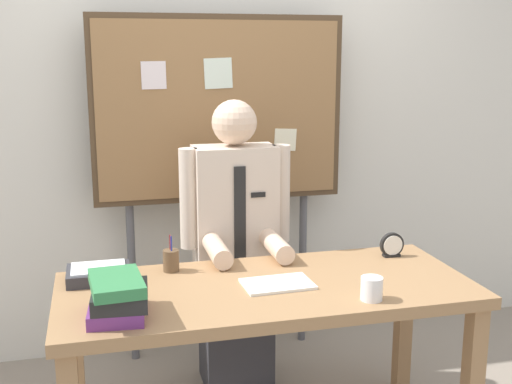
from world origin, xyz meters
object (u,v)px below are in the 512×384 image
object	(u,v)px
open_notebook	(278,284)
bulletin_board	(219,115)
desk	(267,306)
paper_tray	(99,274)
person	(236,257)
desk_clock	(392,246)
book_stack	(118,297)
coffee_mug	(372,289)
pen_holder	(171,260)

from	to	relation	value
open_notebook	bulletin_board	bearing A→B (deg)	92.28
desk	paper_tray	distance (m)	0.71
person	desk_clock	bearing A→B (deg)	-30.09
open_notebook	desk_clock	distance (m)	0.66
paper_tray	book_stack	bearing A→B (deg)	-81.07
desk_clock	paper_tray	size ratio (longest dim) A/B	0.44
coffee_mug	paper_tray	bearing A→B (deg)	154.47
person	open_notebook	xyz separation A→B (m)	(0.04, -0.62, 0.08)
desk	bulletin_board	distance (m)	1.20
book_stack	pen_holder	bearing A→B (deg)	61.34
person	bulletin_board	bearing A→B (deg)	90.01
open_notebook	coffee_mug	xyz separation A→B (m)	(0.31, -0.24, 0.04)
open_notebook	book_stack	bearing A→B (deg)	-165.86
person	bulletin_board	size ratio (longest dim) A/B	0.78
person	paper_tray	world-z (taller)	person
open_notebook	coffee_mug	distance (m)	0.39
paper_tray	desk	bearing A→B (deg)	-18.64
desk	coffee_mug	distance (m)	0.45
open_notebook	pen_holder	world-z (taller)	pen_holder
open_notebook	person	bearing A→B (deg)	93.68
person	bulletin_board	xyz separation A→B (m)	(-0.00, 0.38, 0.67)
book_stack	paper_tray	size ratio (longest dim) A/B	1.12
desk	desk_clock	world-z (taller)	desk_clock
person	coffee_mug	xyz separation A→B (m)	(0.35, -0.85, 0.12)
bulletin_board	open_notebook	bearing A→B (deg)	-87.72
open_notebook	pen_holder	size ratio (longest dim) A/B	1.76
paper_tray	person	bearing A→B (deg)	29.07
book_stack	pen_holder	world-z (taller)	pen_holder
bulletin_board	coffee_mug	size ratio (longest dim) A/B	20.64
book_stack	desk_clock	distance (m)	1.32
person	coffee_mug	world-z (taller)	person
bulletin_board	pen_holder	bearing A→B (deg)	-116.79
desk	book_stack	distance (m)	0.65
pen_holder	paper_tray	distance (m)	0.31
book_stack	coffee_mug	world-z (taller)	book_stack
coffee_mug	open_notebook	bearing A→B (deg)	142.06
open_notebook	desk_clock	xyz separation A→B (m)	(0.62, 0.23, 0.05)
book_stack	coffee_mug	xyz separation A→B (m)	(0.95, -0.08, -0.03)
bulletin_board	open_notebook	size ratio (longest dim) A/B	6.69
desk	bulletin_board	world-z (taller)	bulletin_board
desk	open_notebook	xyz separation A→B (m)	(0.04, -0.02, 0.10)
book_stack	paper_tray	distance (m)	0.41
person	pen_holder	size ratio (longest dim) A/B	9.19
desk	person	bearing A→B (deg)	90.00
pen_holder	paper_tray	world-z (taller)	pen_holder
coffee_mug	paper_tray	world-z (taller)	coffee_mug
paper_tray	pen_holder	bearing A→B (deg)	6.98
open_notebook	desk	bearing A→B (deg)	153.21
coffee_mug	pen_holder	distance (m)	0.88
desk	person	world-z (taller)	person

